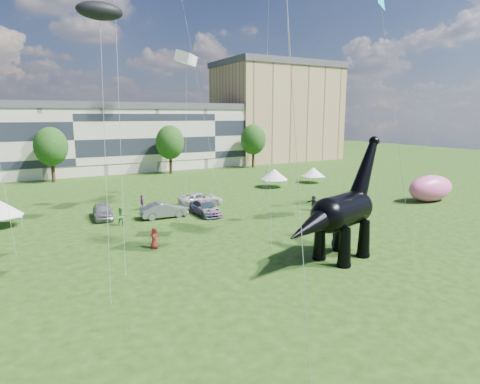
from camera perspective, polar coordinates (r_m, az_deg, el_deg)
ground at (r=27.16m, az=13.53°, el=-12.73°), size 220.00×220.00×0.00m
terrace_row at (r=80.66m, az=-22.99°, el=6.66°), size 78.00×11.00×12.00m
apartment_block at (r=100.84m, az=5.23°, el=10.98°), size 28.00×18.00×22.00m
tree_mid_left at (r=71.32m, az=-25.34°, el=6.27°), size 5.20×5.20×9.44m
tree_mid_right at (r=75.48m, az=-9.94°, el=7.34°), size 5.20×5.20×9.44m
tree_far_right at (r=83.26m, az=1.90°, el=7.81°), size 5.20×5.20×9.44m
dinosaur_sculpture at (r=30.55m, az=14.01°, el=-3.03°), size 11.50×4.85×9.44m
car_silver at (r=44.61m, az=-18.95°, el=-2.59°), size 2.38×4.89×1.61m
car_grey at (r=43.33m, az=-10.77°, el=-2.56°), size 5.04×2.04×1.63m
car_white at (r=48.72m, az=-5.63°, el=-1.00°), size 5.77×3.39×1.51m
car_dark at (r=43.99m, az=-4.95°, el=-2.28°), size 2.18×5.24×1.51m
gazebo_near at (r=60.54m, az=4.88°, el=2.52°), size 5.19×5.19×2.81m
gazebo_far at (r=65.54m, az=10.35°, el=2.83°), size 3.97×3.97×2.50m
gazebo_left at (r=45.06m, az=-30.82°, el=-2.05°), size 4.37×4.37×2.64m
inflatable_pink at (r=55.92m, az=25.46°, el=0.48°), size 6.89×3.81×3.33m
visitors at (r=40.70m, az=-9.71°, el=-3.30°), size 45.39×31.98×1.88m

